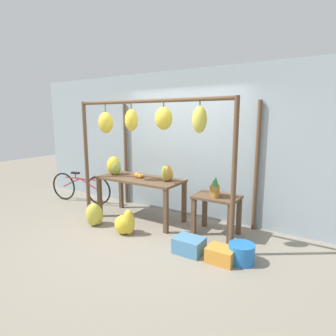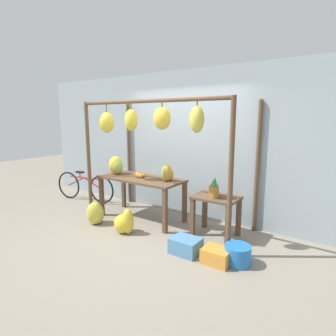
# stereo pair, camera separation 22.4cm
# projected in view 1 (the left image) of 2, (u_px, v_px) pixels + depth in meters

# --- Properties ---
(ground_plane) EXTENTS (20.00, 20.00, 0.00)m
(ground_plane) POSITION_uv_depth(u_px,v_px,m) (142.00, 237.00, 4.58)
(ground_plane) COLOR gray
(shop_wall_back) EXTENTS (8.00, 0.08, 2.80)m
(shop_wall_back) POSITION_uv_depth(u_px,v_px,m) (184.00, 144.00, 5.49)
(shop_wall_back) COLOR #99A8B2
(shop_wall_back) RESTS_ON ground_plane
(stall_awning) EXTENTS (2.95, 1.28, 2.20)m
(stall_awning) POSITION_uv_depth(u_px,v_px,m) (152.00, 134.00, 4.61)
(stall_awning) COLOR brown
(stall_awning) RESTS_ON ground_plane
(display_table_main) EXTENTS (1.64, 0.72, 0.80)m
(display_table_main) POSITION_uv_depth(u_px,v_px,m) (140.00, 184.00, 5.27)
(display_table_main) COLOR brown
(display_table_main) RESTS_ON ground_plane
(display_table_side) EXTENTS (0.72, 0.53, 0.66)m
(display_table_side) POSITION_uv_depth(u_px,v_px,m) (217.00, 206.00, 4.59)
(display_table_side) COLOR brown
(display_table_side) RESTS_ON ground_plane
(banana_pile_on_table) EXTENTS (0.33, 0.34, 0.36)m
(banana_pile_on_table) POSITION_uv_depth(u_px,v_px,m) (114.00, 166.00, 5.53)
(banana_pile_on_table) COLOR #9EB247
(banana_pile_on_table) RESTS_ON display_table_main
(orange_pile) EXTENTS (0.19, 0.16, 0.10)m
(orange_pile) POSITION_uv_depth(u_px,v_px,m) (138.00, 176.00, 5.25)
(orange_pile) COLOR orange
(orange_pile) RESTS_ON display_table_main
(pineapple_cluster) EXTENTS (0.20, 0.22, 0.32)m
(pineapple_cluster) POSITION_uv_depth(u_px,v_px,m) (215.00, 189.00, 4.51)
(pineapple_cluster) COLOR olive
(pineapple_cluster) RESTS_ON display_table_side
(banana_pile_ground_left) EXTENTS (0.38, 0.41, 0.42)m
(banana_pile_ground_left) POSITION_uv_depth(u_px,v_px,m) (95.00, 215.00, 5.04)
(banana_pile_ground_left) COLOR gold
(banana_pile_ground_left) RESTS_ON ground_plane
(banana_pile_ground_right) EXTENTS (0.38, 0.36, 0.43)m
(banana_pile_ground_right) POSITION_uv_depth(u_px,v_px,m) (126.00, 224.00, 4.67)
(banana_pile_ground_right) COLOR gold
(banana_pile_ground_right) RESTS_ON ground_plane
(fruit_crate_white) EXTENTS (0.41, 0.32, 0.22)m
(fruit_crate_white) POSITION_uv_depth(u_px,v_px,m) (189.00, 245.00, 4.02)
(fruit_crate_white) COLOR #4C84B2
(fruit_crate_white) RESTS_ON ground_plane
(blue_bucket) EXTENTS (0.35, 0.35, 0.26)m
(blue_bucket) POSITION_uv_depth(u_px,v_px,m) (241.00, 253.00, 3.75)
(blue_bucket) COLOR blue
(blue_bucket) RESTS_ON ground_plane
(parked_bicycle) EXTENTS (1.60, 0.32, 0.69)m
(parked_bicycle) POSITION_uv_depth(u_px,v_px,m) (80.00, 187.00, 6.40)
(parked_bicycle) COLOR black
(parked_bicycle) RESTS_ON ground_plane
(papaya_pile) EXTENTS (0.27, 0.26, 0.30)m
(papaya_pile) POSITION_uv_depth(u_px,v_px,m) (166.00, 173.00, 4.98)
(papaya_pile) COLOR gold
(papaya_pile) RESTS_ON display_table_main
(fruit_crate_purple) EXTENTS (0.37, 0.29, 0.20)m
(fruit_crate_purple) POSITION_uv_depth(u_px,v_px,m) (221.00, 255.00, 3.77)
(fruit_crate_purple) COLOR orange
(fruit_crate_purple) RESTS_ON ground_plane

